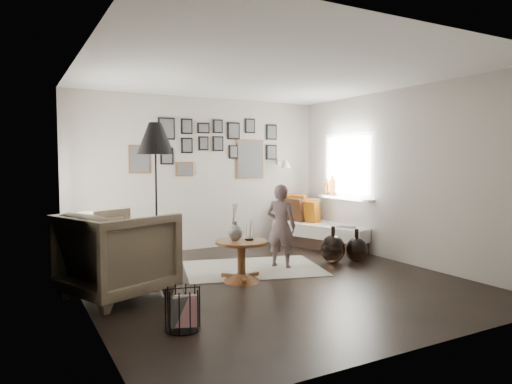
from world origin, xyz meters
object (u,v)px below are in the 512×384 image
floor_lamp (155,144)px  child (281,226)px  daybed (323,231)px  demijohn_large (333,249)px  pedestal_table (241,262)px  vase (235,229)px  armchair (117,254)px  demijohn_small (356,250)px  magazine_basket (183,309)px

floor_lamp → child: 2.08m
daybed → floor_lamp: bearing=174.8°
daybed → demijohn_large: daybed is taller
pedestal_table → floor_lamp: (-0.90, 0.65, 1.49)m
vase → armchair: (-1.44, 0.05, -0.18)m
pedestal_table → armchair: (-1.52, 0.07, 0.25)m
pedestal_table → child: 0.99m
demijohn_small → child: size_ratio=0.42×
pedestal_table → vase: bearing=166.0°
daybed → floor_lamp: 3.65m
daybed → floor_lamp: size_ratio=0.99×
armchair → vase: bearing=-114.5°
pedestal_table → demijohn_small: 2.02m
daybed → armchair: bearing=-179.5°
demijohn_large → pedestal_table: bearing=-170.9°
floor_lamp → child: floor_lamp is taller
child → armchair: bearing=60.6°
vase → armchair: size_ratio=0.44×
floor_lamp → demijohn_small: size_ratio=4.01×
demijohn_large → child: bearing=171.0°
child → vase: bearing=75.2°
daybed → child: bearing=-164.6°
demijohn_large → demijohn_small: 0.37m
pedestal_table → vase: vase is taller
demijohn_small → child: child is taller
armchair → pedestal_table: bearing=-115.1°
daybed → child: 1.87m
armchair → child: (2.35, 0.33, 0.11)m
pedestal_table → daybed: size_ratio=0.33×
daybed → demijohn_small: daybed is taller
vase → floor_lamp: bearing=142.6°
magazine_basket → vase: bearing=47.8°
vase → magazine_basket: vase is taller
vase → child: 0.99m
vase → magazine_basket: size_ratio=1.24×
demijohn_large → armchair: bearing=-176.5°
demijohn_small → daybed: bearing=75.3°
pedestal_table → magazine_basket: pedestal_table is taller
daybed → demijohn_small: 1.33m
magazine_basket → demijohn_small: (3.22, 1.37, 0.00)m
daybed → magazine_basket: 4.45m
vase → demijohn_large: 1.82m
daybed → magazine_basket: (-3.56, -2.66, -0.09)m
magazine_basket → demijohn_large: (2.87, 1.49, 0.02)m
magazine_basket → child: bearing=38.5°
pedestal_table → demijohn_large: (1.66, 0.27, -0.03)m
demijohn_large → child: child is taller
demijohn_large → magazine_basket: bearing=-152.5°
vase → floor_lamp: (-0.82, 0.63, 1.07)m
demijohn_small → vase: bearing=-176.5°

